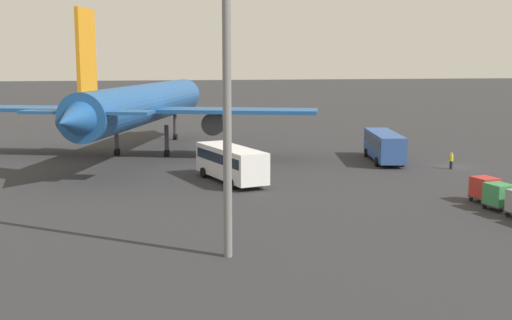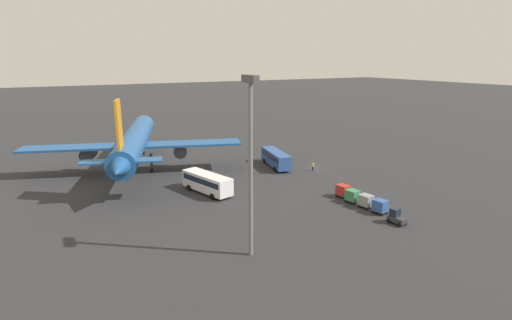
{
  "view_description": "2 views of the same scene",
  "coord_description": "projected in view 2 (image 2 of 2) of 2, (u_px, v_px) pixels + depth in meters",
  "views": [
    {
      "loc": [
        -63.19,
        34.15,
        11.44
      ],
      "look_at": [
        -7.64,
        23.48,
        2.56
      ],
      "focal_mm": 45.0,
      "sensor_mm": 36.0,
      "label": 1
    },
    {
      "loc": [
        -64.64,
        48.37,
        22.17
      ],
      "look_at": [
        -1.46,
        14.36,
        3.79
      ],
      "focal_mm": 28.0,
      "sensor_mm": 36.0,
      "label": 2
    }
  ],
  "objects": [
    {
      "name": "cargo_cart_green",
      "position": [
        352.0,
        195.0,
        62.76
      ],
      "size": [
        2.24,
        1.97,
        2.06
      ],
      "rotation": [
        0.0,
        0.0,
        0.16
      ],
      "color": "#38383D",
      "rests_on": "ground"
    },
    {
      "name": "cargo_cart_red",
      "position": [
        343.0,
        190.0,
        65.24
      ],
      "size": [
        2.24,
        1.97,
        2.06
      ],
      "rotation": [
        0.0,
        0.0,
        0.16
      ],
      "color": "#38383D",
      "rests_on": "ground"
    },
    {
      "name": "light_pole",
      "position": [
        250.0,
        152.0,
        43.31
      ],
      "size": [
        2.8,
        0.7,
        20.48
      ],
      "color": "slate",
      "rests_on": "ground"
    },
    {
      "name": "baggage_tug",
      "position": [
        396.0,
        217.0,
        54.87
      ],
      "size": [
        2.54,
        1.89,
        2.1
      ],
      "rotation": [
        0.0,
        0.0,
        0.12
      ],
      "color": "#333338",
      "rests_on": "ground"
    },
    {
      "name": "ground_plane",
      "position": [
        313.0,
        168.0,
        82.85
      ],
      "size": [
        600.0,
        600.0,
        0.0
      ],
      "primitive_type": "plane",
      "color": "#2D2D30"
    },
    {
      "name": "shuttle_bus_near",
      "position": [
        276.0,
        158.0,
        83.44
      ],
      "size": [
        11.4,
        4.8,
        3.29
      ],
      "rotation": [
        0.0,
        0.0,
        -0.19
      ],
      "color": "#2D5199",
      "rests_on": "ground"
    },
    {
      "name": "shuttle_bus_far",
      "position": [
        207.0,
        182.0,
        67.15
      ],
      "size": [
        10.76,
        5.63,
        3.3
      ],
      "rotation": [
        0.0,
        0.0,
        0.28
      ],
      "color": "white",
      "rests_on": "ground"
    },
    {
      "name": "worker_person",
      "position": [
        313.0,
        166.0,
        80.76
      ],
      "size": [
        0.38,
        0.38,
        1.74
      ],
      "color": "#1E1E2D",
      "rests_on": "ground"
    },
    {
      "name": "cargo_cart_grey",
      "position": [
        366.0,
        200.0,
        60.57
      ],
      "size": [
        2.24,
        1.97,
        2.06
      ],
      "rotation": [
        0.0,
        0.0,
        0.16
      ],
      "color": "#38383D",
      "rests_on": "ground"
    },
    {
      "name": "cargo_cart_blue",
      "position": [
        380.0,
        206.0,
        58.37
      ],
      "size": [
        2.24,
        1.97,
        2.06
      ],
      "rotation": [
        0.0,
        0.0,
        0.16
      ],
      "color": "#38383D",
      "rests_on": "ground"
    },
    {
      "name": "airplane",
      "position": [
        135.0,
        142.0,
        79.2
      ],
      "size": [
        47.39,
        41.22,
        16.1
      ],
      "rotation": [
        0.0,
        0.0,
        -0.31
      ],
      "color": "#1E5193",
      "rests_on": "ground"
    }
  ]
}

